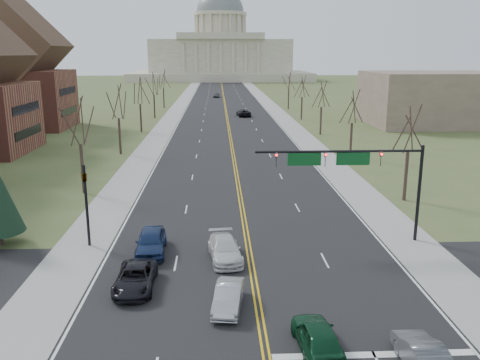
{
  "coord_description": "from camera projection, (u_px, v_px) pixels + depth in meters",
  "views": [
    {
      "loc": [
        -2.15,
        -21.51,
        13.59
      ],
      "look_at": [
        -0.24,
        20.6,
        3.0
      ],
      "focal_mm": 38.0,
      "sensor_mm": 36.0,
      "label": 1
    }
  ],
  "objects": [
    {
      "name": "tree_r_0",
      "position": [
        409.0,
        132.0,
        46.58
      ],
      "size": [
        3.74,
        3.74,
        8.5
      ],
      "color": "#32241E",
      "rests_on": "ground"
    },
    {
      "name": "tree_r_2",
      "position": [
        322.0,
        96.0,
        85.34
      ],
      "size": [
        3.74,
        3.74,
        8.5
      ],
      "color": "#32241E",
      "rests_on": "ground"
    },
    {
      "name": "tree_r_4",
      "position": [
        289.0,
        82.0,
        124.09
      ],
      "size": [
        3.74,
        3.74,
        8.5
      ],
      "color": "#32241E",
      "rests_on": "ground"
    },
    {
      "name": "tree_r_3",
      "position": [
        302.0,
        88.0,
        104.71
      ],
      "size": [
        3.74,
        3.74,
        8.5
      ],
      "color": "#32241E",
      "rests_on": "ground"
    },
    {
      "name": "tree_l_1",
      "position": [
        118.0,
        104.0,
        68.38
      ],
      "size": [
        3.96,
        3.96,
        9.0
      ],
      "color": "#32241E",
      "rests_on": "ground"
    },
    {
      "name": "tree_l_3",
      "position": [
        154.0,
        85.0,
        107.14
      ],
      "size": [
        3.96,
        3.96,
        9.0
      ],
      "color": "#32241E",
      "rests_on": "ground"
    },
    {
      "name": "tree_l_0",
      "position": [
        79.0,
        124.0,
        49.0
      ],
      "size": [
        3.96,
        3.96,
        9.0
      ],
      "color": "#32241E",
      "rests_on": "ground"
    },
    {
      "name": "tree_l_2",
      "position": [
        140.0,
        92.0,
        87.76
      ],
      "size": [
        3.96,
        3.96,
        9.0
      ],
      "color": "#32241E",
      "rests_on": "ground"
    },
    {
      "name": "bldg_left_far",
      "position": [
        19.0,
        76.0,
        91.95
      ],
      "size": [
        17.1,
        14.28,
        23.25
      ],
      "color": "brown",
      "rests_on": "ground"
    },
    {
      "name": "car_far_sb",
      "position": [
        216.0,
        95.0,
        158.34
      ],
      "size": [
        2.26,
        4.4,
        1.43
      ],
      "primitive_type": "imported",
      "rotation": [
        0.0,
        0.0,
        -0.14
      ],
      "color": "#505258",
      "rests_on": "road"
    },
    {
      "name": "tree_r_1",
      "position": [
        353.0,
        108.0,
        65.96
      ],
      "size": [
        3.74,
        3.74,
        8.5
      ],
      "color": "#32241E",
      "rests_on": "ground"
    },
    {
      "name": "tree_l_4",
      "position": [
        163.0,
        80.0,
        126.51
      ],
      "size": [
        3.96,
        3.96,
        9.0
      ],
      "color": "#32241E",
      "rests_on": "ground"
    },
    {
      "name": "sidewalk_left",
      "position": [
        179.0,
        107.0,
        130.29
      ],
      "size": [
        4.0,
        380.0,
        0.03
      ],
      "primitive_type": "cube",
      "color": "gray",
      "rests_on": "ground"
    },
    {
      "name": "stop_bar",
      "position": [
        374.0,
        355.0,
        23.49
      ],
      "size": [
        9.5,
        0.5,
        0.01
      ],
      "primitive_type": "cube",
      "color": "silver",
      "rests_on": "road"
    },
    {
      "name": "car_far_nb",
      "position": [
        244.0,
        113.0,
        111.51
      ],
      "size": [
        3.21,
        5.91,
        1.57
      ],
      "primitive_type": "imported",
      "rotation": [
        0.0,
        0.0,
        3.25
      ],
      "color": "black",
      "rests_on": "road"
    },
    {
      "name": "edge_line_right",
      "position": [
        263.0,
        107.0,
        131.25
      ],
      "size": [
        0.15,
        380.0,
        0.01
      ],
      "primitive_type": "cube",
      "color": "silver",
      "rests_on": "road"
    },
    {
      "name": "capitol",
      "position": [
        220.0,
        52.0,
        262.92
      ],
      "size": [
        90.0,
        60.0,
        50.0
      ],
      "color": "beige",
      "rests_on": "ground"
    },
    {
      "name": "ground",
      "position": [
        265.0,
        346.0,
        24.24
      ],
      "size": [
        600.0,
        600.0,
        0.0
      ],
      "primitive_type": "plane",
      "color": "#44552A",
      "rests_on": "ground"
    },
    {
      "name": "center_line",
      "position": [
        225.0,
        107.0,
        130.82
      ],
      "size": [
        0.42,
        380.0,
        0.01
      ],
      "primitive_type": "cube",
      "color": "gold",
      "rests_on": "road"
    },
    {
      "name": "sidewalk_right",
      "position": [
        272.0,
        107.0,
        131.34
      ],
      "size": [
        4.0,
        380.0,
        0.03
      ],
      "primitive_type": "cube",
      "color": "gray",
      "rests_on": "ground"
    },
    {
      "name": "car_sb_outer_lead",
      "position": [
        135.0,
        278.0,
        29.93
      ],
      "size": [
        2.26,
        4.85,
        1.34
      ],
      "primitive_type": "imported",
      "rotation": [
        0.0,
        0.0,
        0.01
      ],
      "color": "black",
      "rests_on": "road"
    },
    {
      "name": "car_nb_outer_lead",
      "position": [
        423.0,
        356.0,
        22.16
      ],
      "size": [
        1.52,
        4.35,
        1.43
      ],
      "primitive_type": "imported",
      "rotation": [
        0.0,
        0.0,
        3.14
      ],
      "color": "#4C4E53",
      "rests_on": "road"
    },
    {
      "name": "signal_left",
      "position": [
        86.0,
        196.0,
        35.91
      ],
      "size": [
        0.32,
        0.36,
        6.0
      ],
      "color": "black",
      "rests_on": "ground"
    },
    {
      "name": "car_sb_inner_lead",
      "position": [
        228.0,
        297.0,
        27.63
      ],
      "size": [
        1.94,
        4.18,
        1.33
      ],
      "primitive_type": "imported",
      "rotation": [
        0.0,
        0.0,
        -0.14
      ],
      "color": "#A1A4A9",
      "rests_on": "road"
    },
    {
      "name": "road",
      "position": [
        225.0,
        107.0,
        130.82
      ],
      "size": [
        20.0,
        380.0,
        0.01
      ],
      "primitive_type": "cube",
      "color": "black",
      "rests_on": "ground"
    },
    {
      "name": "edge_line_left",
      "position": [
        187.0,
        107.0,
        130.39
      ],
      "size": [
        0.15,
        380.0,
        0.01
      ],
      "primitive_type": "cube",
      "color": "silver",
      "rests_on": "road"
    },
    {
      "name": "bldg_right_mass",
      "position": [
        434.0,
        98.0,
        98.42
      ],
      "size": [
        25.0,
        20.0,
        10.0
      ],
      "primitive_type": "cube",
      "color": "brown",
      "rests_on": "ground"
    },
    {
      "name": "car_sb_outer_second",
      "position": [
        151.0,
        242.0,
        35.23
      ],
      "size": [
        2.18,
        4.99,
        1.67
      ],
      "primitive_type": "imported",
      "rotation": [
        0.0,
        0.0,
        0.04
      ],
      "color": "navy",
      "rests_on": "road"
    },
    {
      "name": "cross_road",
      "position": [
        255.0,
        289.0,
        30.05
      ],
      "size": [
        120.0,
        14.0,
        0.01
      ],
      "primitive_type": "cube",
      "color": "black",
      "rests_on": "ground"
    },
    {
      "name": "car_sb_inner_second",
      "position": [
        225.0,
        249.0,
        34.18
      ],
      "size": [
        2.57,
        5.14,
        1.43
      ],
      "primitive_type": "imported",
      "rotation": [
        0.0,
        0.0,
        0.12
      ],
      "color": "silver",
      "rests_on": "road"
    },
    {
      "name": "signal_mast",
      "position": [
        352.0,
        166.0,
        36.24
      ],
      "size": [
        12.12,
        0.44,
        7.2
      ],
      "color": "black",
      "rests_on": "ground"
    },
    {
      "name": "car_nb_inner_lead",
      "position": [
        317.0,
        337.0,
        23.56
      ],
      "size": [
        2.1,
        4.6,
        1.53
      ],
      "primitive_type": "imported",
      "rotation": [
        0.0,
        0.0,
        3.21
      ],
      "color": "#0C381F",
      "rests_on": "road"
    }
  ]
}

